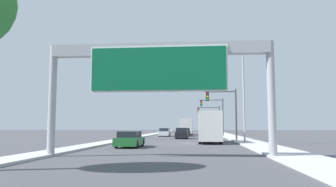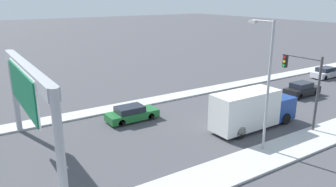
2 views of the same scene
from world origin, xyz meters
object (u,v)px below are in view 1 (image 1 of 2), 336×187
object	(u,v)px
sign_gantry	(158,67)
street_lamp_right	(241,90)
car_mid_center	(165,132)
car_far_center	(130,140)
truck_box_secondary	(186,127)
car_far_right	(185,132)
car_near_left	(182,134)
traffic_light_near_intersection	(226,106)
traffic_light_far_intersection	(212,115)
truck_box_primary	(209,127)
traffic_light_mid_block	(216,111)

from	to	relation	value
sign_gantry	street_lamp_right	xyz separation A→B (m)	(6.61, 14.06, 0.08)
street_lamp_right	car_mid_center	bearing A→B (deg)	112.72
car_far_center	truck_box_secondary	xyz separation A→B (m)	(3.50, 38.59, 0.97)
car_far_center	street_lamp_right	world-z (taller)	street_lamp_right
car_far_center	car_far_right	xyz separation A→B (m)	(3.50, 30.57, 0.05)
car_near_left	car_far_right	bearing A→B (deg)	90.00
car_far_center	traffic_light_near_intersection	bearing A→B (deg)	51.01
car_mid_center	truck_box_secondary	size ratio (longest dim) A/B	0.60
car_far_center	truck_box_secondary	distance (m)	38.76
sign_gantry	car_far_center	distance (m)	10.59
car_near_left	traffic_light_near_intersection	xyz separation A→B (m)	(5.61, -7.95, 3.37)
truck_box_secondary	traffic_light_far_intersection	bearing A→B (deg)	27.15
car_mid_center	car_far_center	size ratio (longest dim) A/B	0.99
car_mid_center	sign_gantry	bearing A→B (deg)	-84.77
truck_box_primary	traffic_light_near_intersection	distance (m)	4.94
car_far_right	traffic_light_far_intersection	bearing A→B (deg)	64.11
car_mid_center	car_far_right	distance (m)	3.71
car_near_left	traffic_light_near_intersection	world-z (taller)	traffic_light_near_intersection
car_far_center	truck_box_secondary	world-z (taller)	truck_box_secondary
car_mid_center	car_far_right	xyz separation A→B (m)	(3.50, 1.23, 0.02)
car_far_center	car_far_right	bearing A→B (deg)	83.47
car_far_center	traffic_light_mid_block	xyz separation A→B (m)	(8.98, 31.25, 3.85)
traffic_light_near_intersection	sign_gantry	bearing A→B (deg)	-105.57
car_far_center	traffic_light_far_intersection	world-z (taller)	traffic_light_far_intersection
sign_gantry	traffic_light_mid_block	xyz separation A→B (m)	(5.48, 40.12, -0.74)
traffic_light_mid_block	car_mid_center	bearing A→B (deg)	-168.00
car_mid_center	street_lamp_right	bearing A→B (deg)	-67.28
car_near_left	truck_box_primary	bearing A→B (deg)	-73.34
sign_gantry	traffic_light_near_intersection	xyz separation A→B (m)	(5.61, 20.12, -1.14)
car_near_left	traffic_light_near_intersection	bearing A→B (deg)	-54.81
sign_gantry	car_far_right	size ratio (longest dim) A/B	3.02
street_lamp_right	traffic_light_mid_block	bearing A→B (deg)	92.50
car_far_right	traffic_light_near_intersection	bearing A→B (deg)	-73.82
sign_gantry	street_lamp_right	size ratio (longest dim) A/B	1.46
car_near_left	traffic_light_mid_block	distance (m)	13.77
sign_gantry	truck_box_secondary	size ratio (longest dim) A/B	1.76
truck_box_primary	street_lamp_right	size ratio (longest dim) A/B	0.89
car_near_left	traffic_light_mid_block	size ratio (longest dim) A/B	0.65
car_far_center	traffic_light_mid_block	bearing A→B (deg)	73.97
sign_gantry	traffic_light_far_intersection	distance (m)	50.40
truck_box_primary	street_lamp_right	xyz separation A→B (m)	(3.11, -2.32, 3.65)
car_mid_center	traffic_light_mid_block	distance (m)	9.94
car_near_left	car_far_right	size ratio (longest dim) A/B	0.99
car_near_left	traffic_light_far_intersection	xyz separation A→B (m)	(5.18, 22.05, 3.32)
car_near_left	street_lamp_right	xyz separation A→B (m)	(6.61, -14.01, 4.59)
car_near_left	car_far_center	xyz separation A→B (m)	(-3.50, -19.20, -0.07)
car_far_right	truck_box_primary	world-z (taller)	truck_box_primary
truck_box_secondary	car_mid_center	bearing A→B (deg)	-110.72
traffic_light_near_intersection	traffic_light_far_intersection	size ratio (longest dim) A/B	1.04
sign_gantry	traffic_light_far_intersection	xyz separation A→B (m)	(5.18, 50.12, -1.19)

